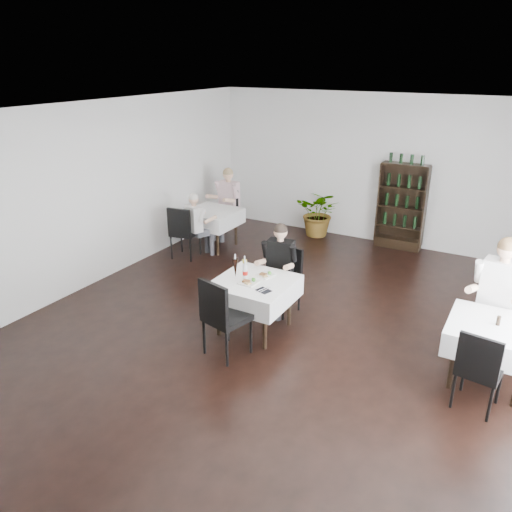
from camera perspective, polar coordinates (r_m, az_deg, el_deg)
The scene contains 23 objects.
room_shell at distance 6.45m, azimuth 2.12°, elevation 2.54°, with size 9.00×9.00×9.00m.
wine_shelf at distance 10.35m, azimuth 16.27°, elevation 5.35°, with size 0.90×0.28×1.75m.
main_table at distance 6.92m, azimuth -0.19°, elevation -3.94°, with size 1.03×1.03×0.77m.
left_table at distance 10.09m, azimuth -5.01°, elevation 4.39°, with size 0.98×0.98×0.77m.
right_table at distance 6.45m, azimuth 25.37°, elevation -8.27°, with size 0.98×0.98×0.77m.
potted_tree at distance 10.82m, azimuth 7.26°, elevation 4.92°, with size 0.92×0.80×1.03m, color #245A1F.
main_chair_far at distance 7.53m, azimuth 3.30°, elevation -2.19°, with size 0.53×0.54×1.00m.
main_chair_near at distance 6.34m, azimuth -3.94°, elevation -6.57°, with size 0.60×0.60×1.09m.
left_chair_far at distance 10.65m, azimuth -3.44°, elevation 5.27°, with size 0.63×0.63×1.05m.
left_chair_near at distance 9.55m, azimuth -8.37°, elevation 3.01°, with size 0.54×0.54×1.03m.
right_chair_far at distance 7.25m, azimuth 25.69°, elevation -6.06°, with size 0.51×0.51×0.88m.
right_chair_near at distance 5.95m, azimuth 24.14°, elevation -11.45°, with size 0.50×0.50×0.97m.
diner_main at distance 7.37m, azimuth 2.58°, elevation -0.71°, with size 0.55×0.56×1.39m.
diner_left_far at distance 10.54m, azimuth -3.42°, elevation 6.62°, with size 0.60×0.62×1.50m.
diner_left_near at distance 9.55m, azimuth -6.72°, elevation 4.10°, with size 0.57×0.60×1.28m.
diner_right_far at distance 6.84m, azimuth 25.90°, elevation -3.64°, with size 0.65×0.67×1.62m.
plate_far at distance 6.99m, azimuth 1.11°, elevation -2.17°, with size 0.27×0.27×0.07m.
plate_near at distance 6.77m, azimuth -0.81°, elevation -2.99°, with size 0.25×0.25×0.07m.
pilsner_dark at distance 6.91m, azimuth -2.38°, elevation -1.34°, with size 0.08×0.08×0.34m.
pilsner_lager at distance 6.96m, azimuth -1.30°, elevation -1.33°, with size 0.07×0.07×0.30m.
coke_bottle at distance 6.84m, azimuth -1.24°, elevation -1.81°, with size 0.07×0.07×0.28m.
napkin_cutlery at distance 6.56m, azimuth 0.88°, elevation -3.94°, with size 0.22×0.20×0.02m.
pepper_mill at distance 6.37m, azimuth 25.97°, elevation -6.67°, with size 0.05×0.05×0.11m, color black.
Camera 1 is at (2.79, -5.41, 3.63)m, focal length 35.00 mm.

